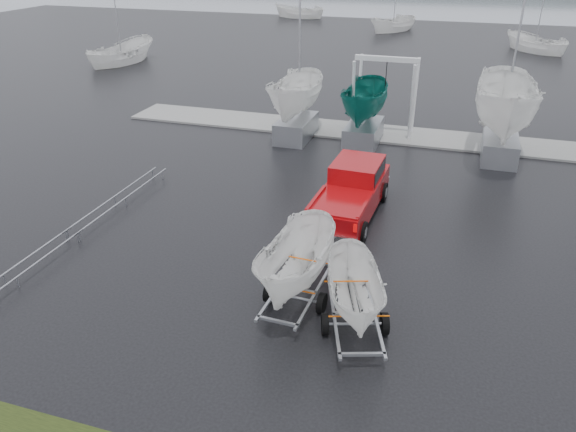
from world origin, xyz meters
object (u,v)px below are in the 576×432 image
at_px(trailer_hitched, 298,220).
at_px(trailer_parked, 358,254).
at_px(pickup_truck, 352,189).
at_px(boat_hoist, 385,85).

relative_size(trailer_hitched, trailer_parked, 1.16).
relative_size(pickup_truck, trailer_parked, 1.34).
distance_m(pickup_truck, boat_hoist, 10.03).
height_order(trailer_hitched, trailer_parked, trailer_hitched).
bearing_deg(trailer_parked, trailer_hitched, 140.57).
height_order(trailer_hitched, boat_hoist, trailer_hitched).
bearing_deg(trailer_hitched, pickup_truck, 90.00).
xyz_separation_m(pickup_truck, trailer_hitched, (-0.28, -6.32, 1.72)).
bearing_deg(trailer_parked, boat_hoist, 78.13).
height_order(trailer_parked, boat_hoist, trailer_parked).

